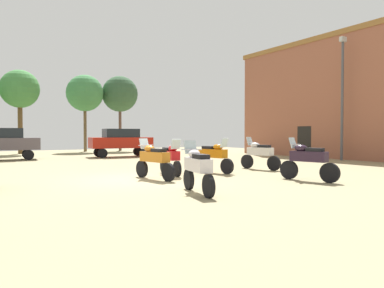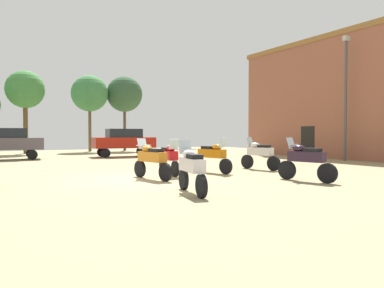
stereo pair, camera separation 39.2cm
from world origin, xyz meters
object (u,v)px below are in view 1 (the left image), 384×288
Objects in this scene: tree_2 at (120,94)px; motorcycle_9 at (170,157)px; motorcycle_8 at (154,159)px; car_1 at (121,140)px; lamp_post at (342,92)px; motorcycle_10 at (308,160)px; tree_6 at (85,93)px; car_3 at (2,141)px; motorcycle_4 at (260,154)px; brick_building at (357,98)px; tree_8 at (20,90)px; motorcycle_5 at (198,168)px; motorcycle_3 at (213,155)px.

motorcycle_9 is at bearing -106.33° from tree_2.
motorcycle_8 is 0.50× the size of car_1.
car_1 reaches higher than motorcycle_9.
motorcycle_8 is 0.30× the size of lamp_post.
motorcycle_10 is 25.61m from tree_6.
car_3 is 0.61× the size of tree_2.
motorcycle_4 is 0.47× the size of car_1.
lamp_post is at bearing -159.24° from brick_building.
motorcycle_8 is at bearing -159.93° from car_3.
car_1 is at bearing 145.70° from brick_building.
tree_8 is at bearing -175.00° from tree_2.
brick_building is 8.32× the size of motorcycle_5.
motorcycle_8 reaches higher than motorcycle_9.
brick_building is 8.31× the size of motorcycle_9.
brick_building reaches higher than tree_8.
tree_2 is (10.98, 8.13, 4.35)m from car_3.
motorcycle_3 is at bearing -76.62° from tree_8.
motorcycle_4 is 21.88m from tree_6.
motorcycle_5 is 0.28× the size of tree_2.
tree_2 reaches higher than motorcycle_10.
motorcycle_3 is 0.50× the size of car_3.
motorcycle_8 is 0.32× the size of tree_8.
car_1 is 1.01× the size of car_3.
car_1 is (-0.48, 16.11, 0.43)m from motorcycle_10.
lamp_post reaches higher than car_1.
car_1 is at bearing 87.52° from motorcycle_4.
motorcycle_4 is at bearing -85.16° from tree_6.
motorcycle_10 reaches higher than motorcycle_9.
tree_6 reaches higher than motorcycle_4.
motorcycle_4 is at bearing 167.77° from motorcycle_3.
brick_building reaches higher than motorcycle_8.
motorcycle_4 is 1.03× the size of motorcycle_9.
tree_2 reaches higher than motorcycle_9.
car_3 reaches higher than motorcycle_9.
car_3 is at bearing 154.30° from brick_building.
tree_8 is 24.62m from lamp_post.
motorcycle_5 is at bearing -159.32° from lamp_post.
motorcycle_9 is 0.46× the size of car_1.
car_3 is 0.64× the size of tree_8.
motorcycle_3 and motorcycle_8 have the same top height.
motorcycle_5 is 17.36m from car_3.
tree_6 is at bearing 6.04° from car_1.
tree_6 is at bearing 116.80° from lamp_post.
tree_2 is (3.48, 8.97, 4.35)m from car_1.
lamp_post reaches higher than tree_8.
brick_building is 15.29m from motorcycle_10.
tree_6 is at bearing 9.00° from tree_8.
motorcycle_10 is (-1.41, -3.88, 0.01)m from motorcycle_4.
tree_2 is at bearing -111.32° from motorcycle_3.
motorcycle_4 is (-11.90, -2.82, -3.42)m from brick_building.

